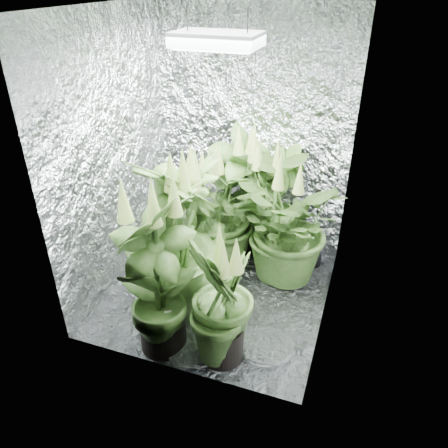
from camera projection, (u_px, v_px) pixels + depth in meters
name	position (u px, v px, depth m)	size (l,w,h in m)	color
ground	(219.00, 292.00, 3.40)	(1.60, 1.60, 0.00)	silver
walls	(218.00, 174.00, 2.89)	(1.62, 1.62, 2.00)	silver
ceiling	(217.00, 6.00, 2.39)	(1.60, 1.60, 0.01)	silver
grow_lamp	(217.00, 40.00, 2.48)	(0.50, 0.30, 0.22)	gray
plant_a	(221.00, 211.00, 3.51)	(0.94, 0.94, 1.04)	black
plant_b	(242.00, 194.00, 3.65)	(0.80, 0.80, 1.18)	black
plant_c	(273.00, 205.00, 3.60)	(0.68, 0.68, 1.07)	black
plant_d	(171.00, 241.00, 2.94)	(0.85, 0.85, 1.27)	black
plant_e	(285.00, 228.00, 3.30)	(0.84, 0.84, 1.02)	black
plant_f	(158.00, 275.00, 2.63)	(0.74, 0.74, 1.24)	black
plant_g	(222.00, 302.00, 2.62)	(0.60, 0.60, 0.98)	black
plant_h	(190.00, 224.00, 3.29)	(0.80, 0.80, 1.11)	black
circulation_fan	(309.00, 246.00, 3.66)	(0.18, 0.34, 0.39)	black
plant_label	(168.00, 316.00, 2.73)	(0.04, 0.01, 0.07)	white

